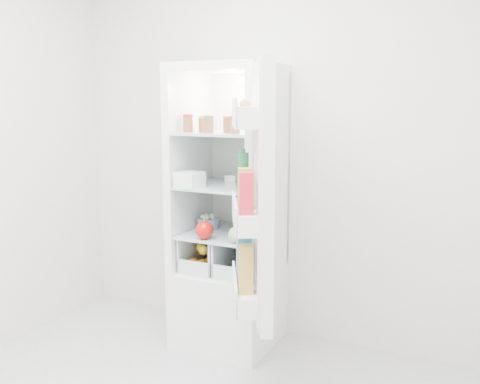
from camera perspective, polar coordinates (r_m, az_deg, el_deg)
The scene contains 20 objects.
room_walls at distance 2.21m, azimuth -11.01°, elevation 9.89°, with size 3.02×3.02×2.61m.
refrigerator at distance 3.50m, azimuth -0.86°, elevation -5.39°, with size 0.60×0.60×1.80m.
shelf_low at distance 3.43m, azimuth -1.34°, elevation -4.43°, with size 0.49×0.53×0.01m, color silver.
shelf_mid at distance 3.37m, azimuth -1.36°, elevation 0.70°, with size 0.49×0.53×0.01m, color silver.
shelf_top at distance 3.33m, azimuth -1.38°, elevation 6.31°, with size 0.49×0.53×0.01m, color silver.
crisper_left at distance 3.52m, azimuth -3.12°, elevation -6.26°, with size 0.23×0.46×0.22m, color silver, non-canonical shape.
crisper_right at distance 3.41m, azimuth 0.52°, elevation -6.77°, with size 0.23×0.46×0.22m, color silver, non-canonical shape.
condiment_jars at distance 3.24m, azimuth -2.97°, elevation 7.10°, with size 0.38×0.16×0.08m.
squeeze_bottle at distance 3.39m, azimuth 3.14°, elevation 8.08°, with size 0.05×0.05×0.19m, color white.
tub_white at distance 3.27m, azimuth -5.41°, elevation 1.33°, with size 0.14×0.14×0.09m, color white.
tin_red at distance 3.22m, azimuth 1.22°, elevation 0.93°, with size 0.08×0.08×0.06m, color red.
foil_tray at distance 3.53m, azimuth -0.26°, elevation 1.56°, with size 0.15×0.11×0.04m, color silver.
tub_green at distance 3.45m, azimuth 0.55°, elevation 1.66°, with size 0.09×0.13×0.07m, color #3F8C57.
red_cabbage at distance 3.41m, azimuth 1.61°, elevation -2.86°, with size 0.17×0.17×0.17m, color #5C1F54.
bell_pepper at distance 3.25m, azimuth -3.81°, elevation -4.08°, with size 0.11×0.11×0.11m, color #B8100B.
mushroom_bowl at distance 3.53m, azimuth -3.41°, elevation -3.34°, with size 0.14×0.14×0.07m, color #88ABCC.
salad_bag at distance 3.16m, azimuth -0.36°, elevation -4.58°, with size 0.10×0.10×0.10m, color #9AB588.
citrus_pile at distance 3.51m, azimuth -3.26°, elevation -6.82°, with size 0.20×0.31×0.16m.
veg_pile at distance 3.42m, azimuth 0.58°, elevation -7.54°, with size 0.16×0.30×0.10m.
fridge_door at distance 2.69m, azimuth 1.78°, elevation -0.68°, with size 0.41×0.57×1.30m.
Camera 1 is at (1.32, -1.77, 1.58)m, focal length 40.00 mm.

